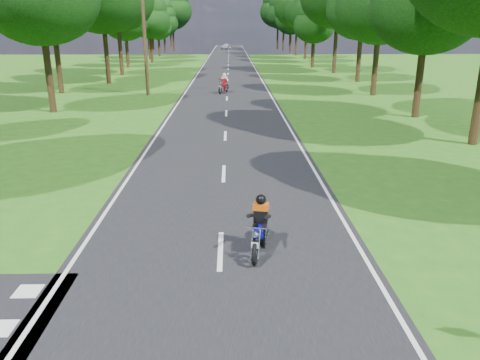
{
  "coord_description": "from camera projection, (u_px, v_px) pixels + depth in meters",
  "views": [
    {
      "loc": [
        0.26,
        -7.91,
        5.05
      ],
      "look_at": [
        0.5,
        4.0,
        1.1
      ],
      "focal_mm": 35.0,
      "sensor_mm": 36.0,
      "label": 1
    }
  ],
  "objects": [
    {
      "name": "ground",
      "position": [
        218.0,
        298.0,
        9.09
      ],
      "size": [
        160.0,
        160.0,
        0.0
      ],
      "primitive_type": "plane",
      "color": "#265D15",
      "rests_on": "ground"
    },
    {
      "name": "main_road",
      "position": [
        228.0,
        69.0,
        56.54
      ],
      "size": [
        7.0,
        140.0,
        0.02
      ],
      "primitive_type": "cube",
      "color": "black",
      "rests_on": "ground"
    },
    {
      "name": "road_markings",
      "position": [
        227.0,
        70.0,
        54.75
      ],
      "size": [
        7.4,
        140.0,
        0.01
      ],
      "color": "silver",
      "rests_on": "main_road"
    },
    {
      "name": "treeline",
      "position": [
        238.0,
        0.0,
        63.51
      ],
      "size": [
        40.0,
        115.35,
        14.78
      ],
      "color": "black",
      "rests_on": "ground"
    },
    {
      "name": "telegraph_pole",
      "position": [
        145.0,
        39.0,
        34.26
      ],
      "size": [
        1.2,
        0.26,
        8.0
      ],
      "color": "#382616",
      "rests_on": "ground"
    },
    {
      "name": "rider_near_blue",
      "position": [
        260.0,
        224.0,
        10.77
      ],
      "size": [
        0.84,
        1.68,
        1.34
      ],
      "primitive_type": null,
      "rotation": [
        0.0,
        0.0,
        -0.2
      ],
      "color": "#100E9B",
      "rests_on": "main_road"
    },
    {
      "name": "rider_far_red",
      "position": [
        224.0,
        83.0,
        36.29
      ],
      "size": [
        1.15,
        1.9,
        1.5
      ],
      "primitive_type": null,
      "rotation": [
        0.0,
        0.0,
        -0.33
      ],
      "color": "#B50F0D",
      "rests_on": "main_road"
    },
    {
      "name": "distant_car",
      "position": [
        226.0,
        46.0,
        101.77
      ],
      "size": [
        2.19,
        3.99,
        1.28
      ],
      "primitive_type": "imported",
      "rotation": [
        0.0,
        0.0,
        -0.19
      ],
      "color": "silver",
      "rests_on": "main_road"
    }
  ]
}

